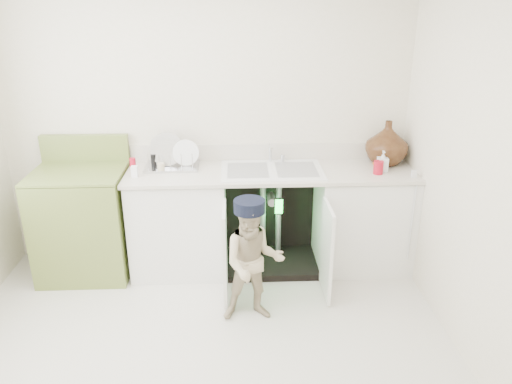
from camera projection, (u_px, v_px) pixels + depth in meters
ground at (203, 355)px, 3.38m from camera, size 3.50×3.50×0.00m
room_shell at (195, 183)px, 2.92m from camera, size 6.00×5.50×1.26m
counter_run at (277, 215)px, 4.35m from camera, size 2.44×1.02×1.28m
avocado_stove at (84, 221)px, 4.26m from camera, size 0.75×0.65×1.16m
repair_worker at (253, 261)px, 3.61m from camera, size 0.49×0.63×0.95m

